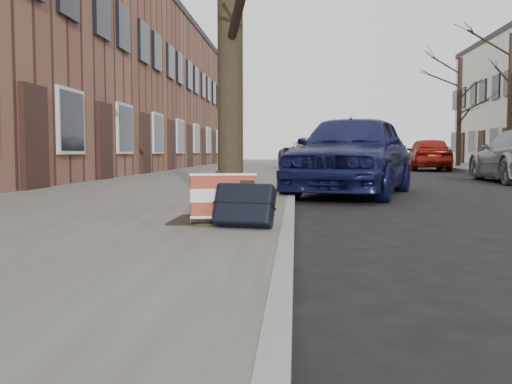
# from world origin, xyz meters

# --- Properties ---
(ground) EXTENTS (120.00, 120.00, 0.00)m
(ground) POSITION_xyz_m (0.00, 0.00, 0.00)
(ground) COLOR black
(ground) RESTS_ON ground
(near_sidewalk) EXTENTS (5.00, 70.00, 0.12)m
(near_sidewalk) POSITION_xyz_m (-3.70, 15.00, 0.06)
(near_sidewalk) COLOR slate
(near_sidewalk) RESTS_ON ground
(house_near) EXTENTS (6.80, 40.00, 7.00)m
(house_near) POSITION_xyz_m (-9.60, 16.00, 3.50)
(house_near) COLOR brown
(house_near) RESTS_ON ground
(dirt_patch) EXTENTS (0.85, 0.85, 0.02)m
(dirt_patch) POSITION_xyz_m (-2.00, 1.20, 0.13)
(dirt_patch) COLOR black
(dirt_patch) RESTS_ON near_sidewalk
(suitcase_red) EXTENTS (0.69, 0.46, 0.49)m
(suitcase_red) POSITION_xyz_m (-1.88, 0.91, 0.36)
(suitcase_red) COLOR maroon
(suitcase_red) RESTS_ON near_sidewalk
(suitcase_navy) EXTENTS (0.61, 0.44, 0.43)m
(suitcase_navy) POSITION_xyz_m (-1.65, 0.65, 0.34)
(suitcase_navy) COLOR black
(suitcase_navy) RESTS_ON near_sidewalk
(car_near_front) EXTENTS (3.14, 4.99, 1.58)m
(car_near_front) POSITION_xyz_m (-0.08, 6.48, 0.79)
(car_near_front) COLOR #131645
(car_near_front) RESTS_ON ground
(car_near_mid) EXTENTS (2.06, 4.28, 1.35)m
(car_near_mid) POSITION_xyz_m (-0.23, 15.91, 0.68)
(car_near_mid) COLOR #9FA1A6
(car_near_mid) RESTS_ON ground
(car_near_back) EXTENTS (3.57, 5.84, 1.51)m
(car_near_back) POSITION_xyz_m (-0.30, 20.94, 0.76)
(car_near_back) COLOR #3C3B41
(car_near_back) RESTS_ON ground
(car_far_back) EXTENTS (2.14, 4.47, 1.47)m
(car_far_back) POSITION_xyz_m (4.73, 21.49, 0.74)
(car_far_back) COLOR maroon
(car_far_back) RESTS_ON ground
(tree_far_b) EXTENTS (0.23, 0.23, 5.31)m
(tree_far_b) POSITION_xyz_m (7.20, 18.55, 2.77)
(tree_far_b) COLOR black
(tree_far_b) RESTS_ON far_sidewalk
(tree_far_c) EXTENTS (0.24, 0.24, 5.51)m
(tree_far_c) POSITION_xyz_m (7.20, 25.59, 2.88)
(tree_far_c) COLOR black
(tree_far_c) RESTS_ON far_sidewalk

